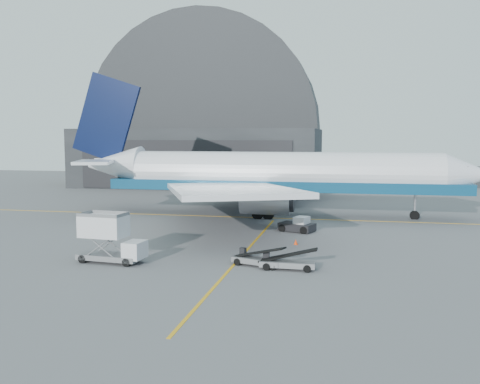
% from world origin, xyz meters
% --- Properties ---
extents(ground, '(200.00, 200.00, 0.00)m').
position_xyz_m(ground, '(0.00, 0.00, 0.00)').
color(ground, '#565659').
rests_on(ground, ground).
extents(taxi_lines, '(80.00, 42.12, 0.02)m').
position_xyz_m(taxi_lines, '(0.00, 12.67, 0.01)').
color(taxi_lines, gold).
rests_on(taxi_lines, ground).
extents(hangar, '(50.00, 28.30, 28.00)m').
position_xyz_m(hangar, '(-22.00, 64.95, 9.54)').
color(hangar, black).
rests_on(hangar, ground).
extents(airliner, '(55.73, 54.04, 19.56)m').
position_xyz_m(airliner, '(-1.51, 22.56, 5.47)').
color(airliner, white).
rests_on(airliner, ground).
extents(catering_truck, '(5.91, 2.69, 3.94)m').
position_xyz_m(catering_truck, '(-10.40, -6.74, 1.99)').
color(catering_truck, slate).
rests_on(catering_truck, ground).
extents(pushback_tug, '(4.29, 3.36, 1.75)m').
position_xyz_m(pushback_tug, '(3.73, 10.87, 0.66)').
color(pushback_tug, black).
rests_on(pushback_tug, ground).
extents(belt_loader_a, '(4.67, 1.65, 1.78)m').
position_xyz_m(belt_loader_a, '(4.44, -6.15, 0.55)').
color(belt_loader_a, slate).
rests_on(belt_loader_a, ground).
extents(belt_loader_b, '(4.68, 2.81, 1.76)m').
position_xyz_m(belt_loader_b, '(1.99, -5.51, 0.54)').
color(belt_loader_b, slate).
rests_on(belt_loader_b, ground).
extents(traffic_cone, '(0.37, 0.37, 0.53)m').
position_xyz_m(traffic_cone, '(4.19, 3.71, 0.25)').
color(traffic_cone, '#F13B07').
rests_on(traffic_cone, ground).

